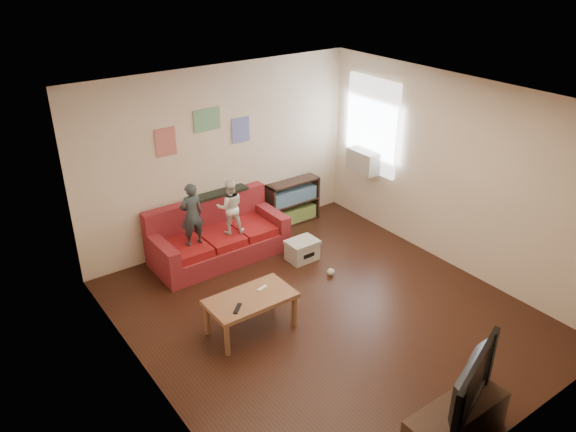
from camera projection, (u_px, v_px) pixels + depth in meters
room_shell at (328, 218)px, 6.48m from camera, size 4.52×5.02×2.72m
sofa at (217, 238)px, 8.26m from camera, size 1.97×0.91×0.87m
child_a at (192, 215)px, 7.65m from camera, size 0.34×0.24×0.91m
child_b at (230, 207)px, 7.98m from camera, size 0.48×0.43×0.81m
coffee_table at (251, 302)px, 6.62m from camera, size 1.04×0.57×0.47m
remote at (237, 309)px, 6.36m from camera, size 0.18×0.17×0.02m
game_controller at (262, 288)px, 6.72m from camera, size 0.15×0.07×0.03m
bookshelf at (293, 204)px, 9.23m from camera, size 0.92×0.28×0.74m
window at (372, 126)px, 8.72m from camera, size 0.04×1.08×1.48m
ac_unit at (364, 161)px, 8.91m from camera, size 0.28×0.55×0.35m
artwork_left at (166, 142)px, 7.67m from camera, size 0.30×0.01×0.40m
artwork_center at (207, 120)px, 7.92m from camera, size 0.42×0.01×0.32m
artwork_right at (241, 130)px, 8.32m from camera, size 0.30×0.01×0.38m
file_box at (302, 250)px, 8.21m from camera, size 0.45×0.34×0.31m
tv_stand at (455, 423)px, 5.21m from camera, size 1.10×0.37×0.41m
television at (463, 381)px, 4.98m from camera, size 1.05×0.50×0.61m
tissue at (331, 272)px, 7.86m from camera, size 0.12×0.12×0.10m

